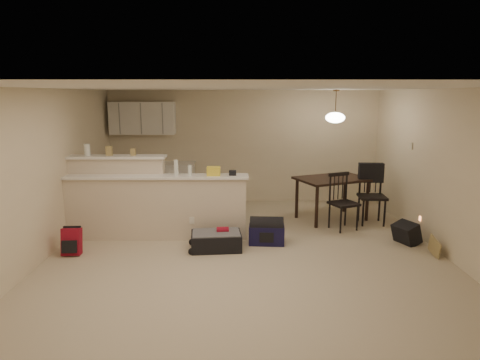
{
  "coord_description": "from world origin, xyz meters",
  "views": [
    {
      "loc": [
        -0.15,
        -6.08,
        2.42
      ],
      "look_at": [
        -0.1,
        0.7,
        1.05
      ],
      "focal_mm": 32.0,
      "sensor_mm": 36.0,
      "label": 1
    }
  ],
  "objects_px": {
    "dining_chair_near": "(344,202)",
    "black_daypack": "(406,233)",
    "dining_table": "(332,183)",
    "suitcase": "(216,241)",
    "navy_duffel": "(267,234)",
    "dining_chair_far": "(372,195)",
    "red_backpack": "(72,242)",
    "pendant_lamp": "(335,117)"
  },
  "relations": [
    {
      "from": "dining_chair_near",
      "to": "black_daypack",
      "type": "xyz_separation_m",
      "value": [
        0.86,
        -0.75,
        -0.34
      ]
    },
    {
      "from": "black_daypack",
      "to": "dining_table",
      "type": "bearing_deg",
      "value": 9.84
    },
    {
      "from": "suitcase",
      "to": "navy_duffel",
      "type": "height_order",
      "value": "navy_duffel"
    },
    {
      "from": "dining_table",
      "to": "dining_chair_far",
      "type": "height_order",
      "value": "dining_chair_far"
    },
    {
      "from": "suitcase",
      "to": "red_backpack",
      "type": "bearing_deg",
      "value": -179.67
    },
    {
      "from": "dining_chair_far",
      "to": "black_daypack",
      "type": "distance_m",
      "value": 1.19
    },
    {
      "from": "suitcase",
      "to": "navy_duffel",
      "type": "xyz_separation_m",
      "value": [
        0.81,
        0.25,
        0.02
      ]
    },
    {
      "from": "dining_chair_near",
      "to": "suitcase",
      "type": "distance_m",
      "value": 2.49
    },
    {
      "from": "dining_chair_far",
      "to": "navy_duffel",
      "type": "height_order",
      "value": "dining_chair_far"
    },
    {
      "from": "navy_duffel",
      "to": "black_daypack",
      "type": "height_order",
      "value": "black_daypack"
    },
    {
      "from": "dining_chair_far",
      "to": "suitcase",
      "type": "xyz_separation_m",
      "value": [
        -2.87,
        -1.34,
        -0.42
      ]
    },
    {
      "from": "dining_table",
      "to": "dining_chair_far",
      "type": "xyz_separation_m",
      "value": [
        0.69,
        -0.3,
        -0.17
      ]
    },
    {
      "from": "dining_chair_near",
      "to": "black_daypack",
      "type": "distance_m",
      "value": 1.19
    },
    {
      "from": "suitcase",
      "to": "black_daypack",
      "type": "height_order",
      "value": "black_daypack"
    },
    {
      "from": "dining_chair_near",
      "to": "navy_duffel",
      "type": "distance_m",
      "value": 1.66
    },
    {
      "from": "black_daypack",
      "to": "suitcase",
      "type": "bearing_deg",
      "value": 70.42
    },
    {
      "from": "dining_table",
      "to": "red_backpack",
      "type": "bearing_deg",
      "value": -179.86
    },
    {
      "from": "pendant_lamp",
      "to": "dining_chair_far",
      "type": "bearing_deg",
      "value": -23.23
    },
    {
      "from": "navy_duffel",
      "to": "black_daypack",
      "type": "xyz_separation_m",
      "value": [
        2.3,
        0.0,
        0.01
      ]
    },
    {
      "from": "dining_table",
      "to": "suitcase",
      "type": "distance_m",
      "value": 2.79
    },
    {
      "from": "dining_chair_near",
      "to": "dining_chair_far",
      "type": "xyz_separation_m",
      "value": [
        0.62,
        0.34,
        0.04
      ]
    },
    {
      "from": "dining_chair_far",
      "to": "black_daypack",
      "type": "relative_size",
      "value": 2.92
    },
    {
      "from": "red_backpack",
      "to": "black_daypack",
      "type": "distance_m",
      "value": 5.34
    },
    {
      "from": "suitcase",
      "to": "dining_table",
      "type": "bearing_deg",
      "value": 31.89
    },
    {
      "from": "dining_chair_far",
      "to": "suitcase",
      "type": "relative_size",
      "value": 1.42
    },
    {
      "from": "pendant_lamp",
      "to": "black_daypack",
      "type": "distance_m",
      "value": 2.48
    },
    {
      "from": "dining_table",
      "to": "dining_chair_near",
      "type": "xyz_separation_m",
      "value": [
        0.08,
        -0.64,
        -0.22
      ]
    },
    {
      "from": "dining_table",
      "to": "suitcase",
      "type": "height_order",
      "value": "dining_table"
    },
    {
      "from": "pendant_lamp",
      "to": "black_daypack",
      "type": "relative_size",
      "value": 1.63
    },
    {
      "from": "dining_table",
      "to": "dining_chair_near",
      "type": "height_order",
      "value": "dining_chair_near"
    },
    {
      "from": "suitcase",
      "to": "black_daypack",
      "type": "bearing_deg",
      "value": -0.56
    },
    {
      "from": "dining_table",
      "to": "suitcase",
      "type": "relative_size",
      "value": 2.0
    },
    {
      "from": "suitcase",
      "to": "red_backpack",
      "type": "xyz_separation_m",
      "value": [
        -2.2,
        -0.21,
        0.07
      ]
    },
    {
      "from": "black_daypack",
      "to": "navy_duffel",
      "type": "bearing_deg",
      "value": 65.86
    },
    {
      "from": "pendant_lamp",
      "to": "red_backpack",
      "type": "height_order",
      "value": "pendant_lamp"
    },
    {
      "from": "dining_table",
      "to": "dining_chair_near",
      "type": "distance_m",
      "value": 0.68
    },
    {
      "from": "pendant_lamp",
      "to": "dining_chair_near",
      "type": "distance_m",
      "value": 1.61
    },
    {
      "from": "dining_chair_far",
      "to": "navy_duffel",
      "type": "relative_size",
      "value": 1.94
    },
    {
      "from": "dining_chair_near",
      "to": "dining_table",
      "type": "bearing_deg",
      "value": 73.18
    },
    {
      "from": "dining_chair_near",
      "to": "red_backpack",
      "type": "bearing_deg",
      "value": 171.59
    },
    {
      "from": "dining_chair_near",
      "to": "suitcase",
      "type": "relative_size",
      "value": 1.31
    },
    {
      "from": "dining_chair_near",
      "to": "navy_duffel",
      "type": "relative_size",
      "value": 1.78
    }
  ]
}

